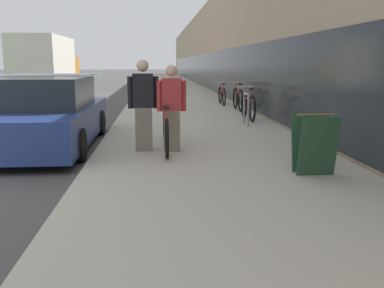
# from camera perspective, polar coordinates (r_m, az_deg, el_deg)

# --- Properties ---
(sidewalk_slab) EXTENTS (4.41, 70.00, 0.11)m
(sidewalk_slab) POSITION_cam_1_polar(r_m,az_deg,el_deg) (26.72, -2.58, 7.16)
(sidewalk_slab) COLOR #B2AA99
(sidewalk_slab) RESTS_ON ground
(storefront_facade) EXTENTS (10.01, 70.00, 5.52)m
(storefront_facade) POSITION_cam_1_polar(r_m,az_deg,el_deg) (35.63, 8.84, 12.30)
(storefront_facade) COLOR tan
(storefront_facade) RESTS_ON ground
(lawn_strip) EXTENTS (5.84, 70.00, 0.03)m
(lawn_strip) POSITION_cam_1_polar(r_m,az_deg,el_deg) (32.50, -24.17, 6.81)
(lawn_strip) COLOR #3D7533
(lawn_strip) RESTS_ON ground
(tandem_bicycle) EXTENTS (0.52, 2.67, 0.88)m
(tandem_bicycle) POSITION_cam_1_polar(r_m,az_deg,el_deg) (8.27, -3.55, 2.08)
(tandem_bicycle) COLOR black
(tandem_bicycle) RESTS_ON sidewalk_slab
(person_rider) EXTENTS (0.54, 0.21, 1.59)m
(person_rider) POSITION_cam_1_polar(r_m,az_deg,el_deg) (7.88, -2.74, 4.75)
(person_rider) COLOR #756B5B
(person_rider) RESTS_ON sidewalk_slab
(person_bystander) EXTENTS (0.57, 0.22, 1.68)m
(person_bystander) POSITION_cam_1_polar(r_m,az_deg,el_deg) (7.98, -6.50, 5.12)
(person_bystander) COLOR #756B5B
(person_bystander) RESTS_ON sidewalk_slab
(bike_rack_hoop) EXTENTS (0.05, 0.60, 0.84)m
(bike_rack_hoop) POSITION_cam_1_polar(r_m,az_deg,el_deg) (11.43, 7.24, 5.11)
(bike_rack_hoop) COLOR gray
(bike_rack_hoop) RESTS_ON sidewalk_slab
(cruiser_bike_nearest) EXTENTS (0.52, 1.85, 0.94)m
(cruiser_bike_nearest) POSITION_cam_1_polar(r_m,az_deg,el_deg) (12.56, 7.49, 5.06)
(cruiser_bike_nearest) COLOR black
(cruiser_bike_nearest) RESTS_ON sidewalk_slab
(cruiser_bike_middle) EXTENTS (0.52, 1.74, 0.96)m
(cruiser_bike_middle) POSITION_cam_1_polar(r_m,az_deg,el_deg) (14.99, 6.14, 6.03)
(cruiser_bike_middle) COLOR black
(cruiser_bike_middle) RESTS_ON sidewalk_slab
(cruiser_bike_farthest) EXTENTS (0.52, 1.68, 0.86)m
(cruiser_bike_farthest) POSITION_cam_1_polar(r_m,az_deg,el_deg) (16.98, 4.02, 6.49)
(cruiser_bike_farthest) COLOR black
(cruiser_bike_farthest) RESTS_ON sidewalk_slab
(sandwich_board_sign) EXTENTS (0.56, 0.56, 0.90)m
(sandwich_board_sign) POSITION_cam_1_polar(r_m,az_deg,el_deg) (6.54, 15.97, 0.02)
(sandwich_board_sign) COLOR #23472D
(sandwich_board_sign) RESTS_ON sidewalk_slab
(parked_sedan_curbside) EXTENTS (1.81, 4.79, 1.51)m
(parked_sedan_curbside) POSITION_cam_1_polar(r_m,az_deg,el_deg) (9.30, -18.25, 3.60)
(parked_sedan_curbside) COLOR navy
(parked_sedan_curbside) RESTS_ON ground
(moving_truck) EXTENTS (2.36, 7.37, 3.10)m
(moving_truck) POSITION_cam_1_polar(r_m,az_deg,el_deg) (25.00, -18.80, 9.82)
(moving_truck) COLOR orange
(moving_truck) RESTS_ON ground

